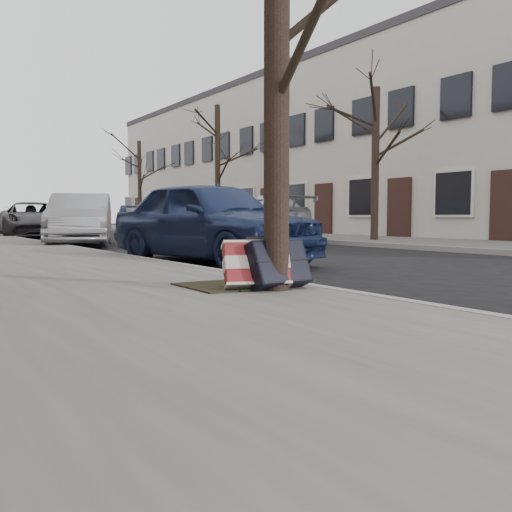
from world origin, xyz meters
TOP-DOWN VIEW (x-y plane):
  - ground at (0.00, 0.00)m, footprint 120.00×120.00m
  - far_sidewalk at (7.80, 15.00)m, footprint 4.00×70.00m
  - house_far at (13.15, 16.00)m, footprint 6.70×40.00m
  - dirt_patch at (-2.00, 1.20)m, footprint 0.85×0.85m
  - suitcase_red at (-1.91, 0.82)m, footprint 0.67×0.51m
  - suitcase_navy at (-1.72, 0.76)m, footprint 0.64×0.40m
  - car_near_front at (-0.13, 5.03)m, footprint 2.42×4.48m
  - car_near_mid at (-0.36, 12.10)m, footprint 2.90×4.61m
  - car_near_back at (-0.14, 19.52)m, footprint 2.76×5.10m
  - car_far_front at (4.78, 11.27)m, footprint 2.75×5.16m
  - car_far_back at (4.61, 16.79)m, footprint 1.72×3.94m
  - tree_far_a at (7.20, 8.57)m, footprint 0.22×0.22m
  - tree_far_b at (7.20, 18.04)m, footprint 0.24×0.24m
  - tree_far_c at (7.20, 27.13)m, footprint 0.22×0.22m

SIDE VIEW (x-z plane):
  - ground at x=0.00m, z-range 0.00..0.00m
  - far_sidewalk at x=7.80m, z-range 0.00..0.12m
  - dirt_patch at x=-2.00m, z-range 0.12..0.14m
  - suitcase_red at x=-1.91m, z-range 0.12..0.58m
  - suitcase_navy at x=-1.72m, z-range 0.12..0.61m
  - car_far_back at x=4.61m, z-range 0.00..1.32m
  - car_near_back at x=-0.14m, z-range 0.00..1.36m
  - car_far_front at x=4.78m, z-range 0.00..1.42m
  - car_near_mid at x=-0.36m, z-range 0.00..1.43m
  - car_near_front at x=-0.13m, z-range 0.00..1.45m
  - tree_far_a at x=7.20m, z-range 0.12..4.53m
  - tree_far_c at x=7.20m, z-range 0.12..5.03m
  - tree_far_b at x=7.20m, z-range 0.12..5.55m
  - house_far at x=13.15m, z-range 0.00..7.20m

